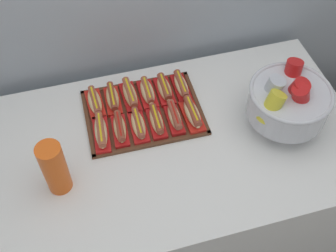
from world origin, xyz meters
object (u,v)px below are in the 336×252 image
buffet_table (168,190)px  punch_bowl (288,101)px  hot_dog_1 (120,128)px  hot_dog_11 (181,86)px  serving_tray (143,113)px  hot_dog_4 (174,117)px  hot_dog_8 (130,95)px  hot_dog_2 (138,125)px  hot_dog_3 (156,121)px  hot_dog_5 (192,114)px  hot_dog_6 (95,102)px  hot_dog_9 (147,92)px  hot_dog_0 (101,132)px  hot_dog_10 (164,89)px  hot_dog_7 (113,99)px  cup_stack (55,168)px

buffet_table → punch_bowl: bearing=-4.0°
hot_dog_1 → hot_dog_11: hot_dog_1 is taller
serving_tray → hot_dog_4: hot_dog_4 is taller
buffet_table → hot_dog_8: hot_dog_8 is taller
hot_dog_2 → hot_dog_3: size_ratio=1.05×
buffet_table → hot_dog_11: size_ratio=9.37×
buffet_table → hot_dog_5: bearing=34.0°
hot_dog_1 → serving_tray: bearing=35.1°
hot_dog_6 → hot_dog_9: 0.23m
hot_dog_0 → hot_dog_5: 0.38m
hot_dog_8 → punch_bowl: size_ratio=0.56×
hot_dog_0 → hot_dog_2: (0.15, -0.00, -0.00)m
buffet_table → hot_dog_0: bearing=159.2°
serving_tray → hot_dog_5: 0.21m
hot_dog_10 → hot_dog_7: bearing=178.9°
hot_dog_0 → hot_dog_10: bearing=27.7°
hot_dog_2 → hot_dog_6: bearing=131.2°
hot_dog_5 → hot_dog_8: 0.28m
hot_dog_11 → hot_dog_10: bearing=178.9°
hot_dog_10 → hot_dog_11: bearing=-1.1°
hot_dog_1 → hot_dog_7: size_ratio=1.03×
hot_dog_11 → serving_tray: bearing=-157.4°
hot_dog_2 → hot_dog_11: (0.23, 0.16, 0.00)m
hot_dog_2 → hot_dog_4: 0.15m
hot_dog_7 → hot_dog_10: 0.23m
hot_dog_2 → hot_dog_10: (0.15, 0.16, 0.00)m
hot_dog_8 → hot_dog_7: bearing=178.9°
cup_stack → punch_bowl: bearing=3.2°
hot_dog_1 → hot_dog_5: bearing=-1.1°
hot_dog_4 → hot_dog_6: hot_dog_4 is taller
hot_dog_0 → hot_dog_7: bearing=64.5°
hot_dog_11 → hot_dog_5: bearing=-91.1°
hot_dog_10 → punch_bowl: bearing=-34.5°
hot_dog_3 → hot_dog_0: bearing=178.9°
hot_dog_8 → hot_dog_9: 0.08m
hot_dog_3 → hot_dog_7: 0.22m
serving_tray → hot_dog_5: (0.19, -0.09, 0.03)m
hot_dog_3 → hot_dog_11: 0.22m
hot_dog_3 → hot_dog_9: bearing=88.9°
hot_dog_6 → hot_dog_11: 0.38m
hot_dog_4 → hot_dog_5: 0.08m
buffet_table → hot_dog_9: bearing=94.1°
hot_dog_7 → hot_dog_9: (0.15, -0.00, -0.00)m
punch_bowl → hot_dog_1: bearing=169.0°
hot_dog_4 → hot_dog_8: same height
hot_dog_8 → punch_bowl: 0.64m
hot_dog_11 → buffet_table: bearing=-117.6°
hot_dog_5 → hot_dog_10: 0.18m
hot_dog_9 → hot_dog_10: bearing=-1.1°
hot_dog_1 → hot_dog_5: 0.30m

